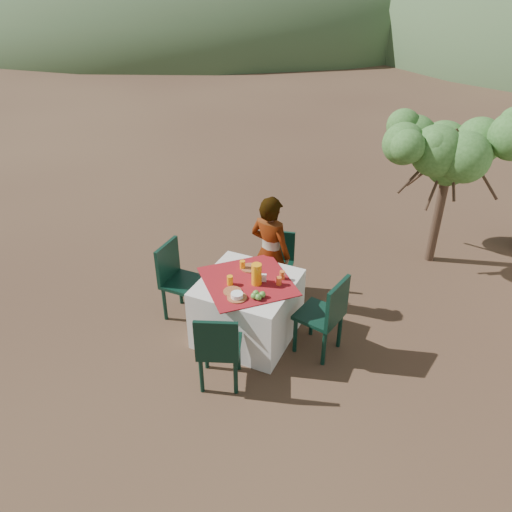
# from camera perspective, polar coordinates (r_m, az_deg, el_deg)

# --- Properties ---
(ground) EXTENTS (160.00, 160.00, 0.00)m
(ground) POSITION_cam_1_polar(r_m,az_deg,el_deg) (5.99, 5.20, -9.20)
(ground) COLOR #372419
(ground) RESTS_ON ground
(table) EXTENTS (1.30, 1.30, 0.76)m
(table) POSITION_cam_1_polar(r_m,az_deg,el_deg) (5.78, -0.95, -5.99)
(table) COLOR silver
(table) RESTS_ON ground
(chair_far) EXTENTS (0.47, 0.47, 0.85)m
(chair_far) POSITION_cam_1_polar(r_m,az_deg,el_deg) (6.47, 2.52, -0.54)
(chair_far) COLOR black
(chair_far) RESTS_ON ground
(chair_near) EXTENTS (0.56, 0.56, 0.93)m
(chair_near) POSITION_cam_1_polar(r_m,az_deg,el_deg) (5.06, -4.31, -10.39)
(chair_near) COLOR black
(chair_near) RESTS_ON ground
(chair_left) EXTENTS (0.45, 0.45, 0.97)m
(chair_left) POSITION_cam_1_polar(r_m,az_deg,el_deg) (6.09, -8.97, -2.38)
(chair_left) COLOR black
(chair_left) RESTS_ON ground
(chair_right) EXTENTS (0.53, 0.53, 0.98)m
(chair_right) POSITION_cam_1_polar(r_m,az_deg,el_deg) (5.49, 8.01, -6.51)
(chair_right) COLOR black
(chair_right) RESTS_ON ground
(person) EXTENTS (0.60, 0.45, 1.50)m
(person) POSITION_cam_1_polar(r_m,az_deg,el_deg) (6.09, 1.64, 0.35)
(person) COLOR #8C6651
(person) RESTS_ON ground
(shrub_tree) EXTENTS (1.70, 1.67, 2.00)m
(shrub_tree) POSITION_cam_1_polar(r_m,az_deg,el_deg) (7.24, 21.83, 10.51)
(shrub_tree) COLOR #413020
(shrub_tree) RESTS_ON ground
(hill_near_left) EXTENTS (40.00, 40.00, 16.00)m
(hill_near_left) POSITION_cam_1_polar(r_m,az_deg,el_deg) (39.64, -5.33, 25.50)
(hill_near_left) COLOR #33502D
(hill_near_left) RESTS_ON ground
(hill_far_center) EXTENTS (60.00, 60.00, 24.00)m
(hill_far_center) POSITION_cam_1_polar(r_m,az_deg,el_deg) (56.74, 21.26, 25.48)
(hill_far_center) COLOR slate
(hill_far_center) RESTS_ON ground
(plate_far) EXTENTS (0.21, 0.21, 0.01)m
(plate_far) POSITION_cam_1_polar(r_m,az_deg,el_deg) (5.76, -0.68, -1.38)
(plate_far) COLOR brown
(plate_far) RESTS_ON table
(plate_near) EXTENTS (0.20, 0.20, 0.01)m
(plate_near) POSITION_cam_1_polar(r_m,az_deg,el_deg) (5.38, -2.70, -4.07)
(plate_near) COLOR brown
(plate_near) RESTS_ON table
(glass_far) EXTENTS (0.06, 0.06, 0.10)m
(glass_far) POSITION_cam_1_polar(r_m,az_deg,el_deg) (5.74, -1.56, -1.00)
(glass_far) COLOR orange
(glass_far) RESTS_ON table
(glass_near) EXTENTS (0.07, 0.07, 0.11)m
(glass_near) POSITION_cam_1_polar(r_m,az_deg,el_deg) (5.47, -3.00, -2.80)
(glass_near) COLOR orange
(glass_near) RESTS_ON table
(juice_pitcher) EXTENTS (0.11, 0.11, 0.25)m
(juice_pitcher) POSITION_cam_1_polar(r_m,az_deg,el_deg) (5.44, 0.07, -2.09)
(juice_pitcher) COLOR orange
(juice_pitcher) RESTS_ON table
(bowl_plate) EXTENTS (0.21, 0.21, 0.01)m
(bowl_plate) POSITION_cam_1_polar(r_m,az_deg,el_deg) (5.29, -2.18, -4.77)
(bowl_plate) COLOR brown
(bowl_plate) RESTS_ON table
(white_bowl) EXTENTS (0.13, 0.13, 0.05)m
(white_bowl) POSITION_cam_1_polar(r_m,az_deg,el_deg) (5.27, -2.19, -4.50)
(white_bowl) COLOR white
(white_bowl) RESTS_ON bowl_plate
(jar_left) EXTENTS (0.06, 0.06, 0.09)m
(jar_left) POSITION_cam_1_polar(r_m,az_deg,el_deg) (5.47, 2.64, -2.86)
(jar_left) COLOR orange
(jar_left) RESTS_ON table
(jar_right) EXTENTS (0.06, 0.06, 0.10)m
(jar_right) POSITION_cam_1_polar(r_m,az_deg,el_deg) (5.57, 3.02, -2.18)
(jar_right) COLOR orange
(jar_right) RESTS_ON table
(napkin_holder) EXTENTS (0.08, 0.06, 0.09)m
(napkin_holder) POSITION_cam_1_polar(r_m,az_deg,el_deg) (5.53, 0.86, -2.51)
(napkin_holder) COLOR white
(napkin_holder) RESTS_ON table
(fruit_cluster) EXTENTS (0.14, 0.13, 0.07)m
(fruit_cluster) POSITION_cam_1_polar(r_m,az_deg,el_deg) (5.27, 0.20, -4.51)
(fruit_cluster) COLOR #579536
(fruit_cluster) RESTS_ON table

